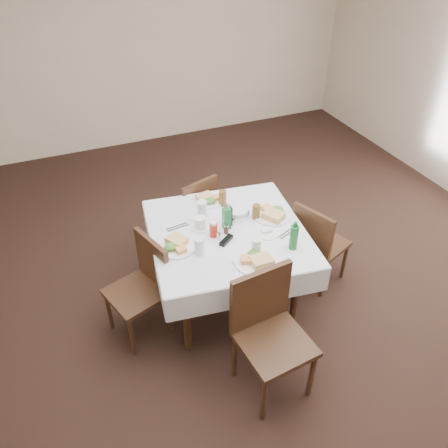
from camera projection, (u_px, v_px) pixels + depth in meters
name	position (u px, v px, depth m)	size (l,w,h in m)	color
ground_plane	(252.00, 299.00, 3.91)	(7.00, 7.00, 0.00)	black
room_shell	(262.00, 119.00, 2.88)	(6.04, 7.04, 2.80)	#BFAE95
dining_table	(227.00, 239.00, 3.52)	(1.37, 1.37, 0.76)	#301F12
chair_north	(194.00, 209.00, 4.21)	(0.50, 0.50, 0.83)	#301F12
chair_south	(268.00, 326.00, 2.97)	(0.50, 0.50, 0.96)	#301F12
chair_east	(316.00, 241.00, 3.80)	(0.52, 0.52, 0.85)	#301F12
chair_west	(144.00, 282.00, 3.39)	(0.51, 0.51, 0.86)	#301F12
meal_north	(209.00, 199.00, 3.79)	(0.26, 0.26, 0.06)	white
meal_south	(256.00, 260.00, 3.15)	(0.30, 0.30, 0.07)	white
meal_east	(273.00, 214.00, 3.61)	(0.31, 0.31, 0.07)	white
meal_west	(176.00, 245.00, 3.29)	(0.28, 0.28, 0.06)	white
side_plate_a	(196.00, 216.00, 3.62)	(0.15, 0.15, 0.01)	white
side_plate_b	(268.00, 234.00, 3.42)	(0.16, 0.16, 0.01)	white
water_n	(202.00, 209.00, 3.58)	(0.08, 0.08, 0.15)	silver
water_s	(256.00, 246.00, 3.21)	(0.07, 0.07, 0.13)	silver
water_e	(256.00, 211.00, 3.57)	(0.07, 0.07, 0.13)	silver
water_w	(200.00, 246.00, 3.21)	(0.07, 0.07, 0.14)	silver
iced_tea_a	(223.00, 198.00, 3.73)	(0.06, 0.06, 0.13)	brown
iced_tea_b	(256.00, 212.00, 3.56)	(0.06, 0.06, 0.13)	brown
bread_basket	(237.00, 212.00, 3.62)	(0.20, 0.20, 0.07)	silver
oil_cruet_dark	(228.00, 215.00, 3.47)	(0.05, 0.05, 0.22)	black
oil_cruet_green	(227.00, 217.00, 3.44)	(0.06, 0.06, 0.24)	#176526
ketchup_bottle	(213.00, 230.00, 3.38)	(0.06, 0.06, 0.13)	#A72312
salt_shaker	(219.00, 236.00, 3.36)	(0.03, 0.03, 0.07)	white
pepper_shaker	(226.00, 229.00, 3.42)	(0.04, 0.04, 0.08)	#45311F
coffee_mug	(200.00, 223.00, 3.47)	(0.15, 0.15, 0.11)	white
sunglasses	(226.00, 240.00, 3.35)	(0.14, 0.12, 0.03)	black
green_bottle	(294.00, 237.00, 3.24)	(0.06, 0.06, 0.24)	#176526
sugar_caddy	(267.00, 231.00, 3.43)	(0.09, 0.05, 0.04)	white
cutlery_n	(222.00, 201.00, 3.80)	(0.09, 0.20, 0.01)	silver
cutlery_s	(237.00, 269.00, 3.11)	(0.07, 0.16, 0.01)	silver
cutlery_e	(287.00, 233.00, 3.43)	(0.18, 0.11, 0.01)	silver
cutlery_w	(177.00, 227.00, 3.50)	(0.19, 0.07, 0.01)	silver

